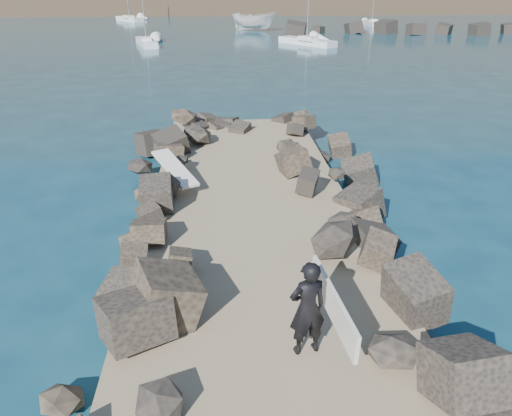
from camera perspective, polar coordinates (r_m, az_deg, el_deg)
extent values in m
plane|color=#0F384C|center=(14.09, -0.30, -3.83)|extent=(800.00, 800.00, 0.00)
cube|color=#8C7759|center=(12.21, 0.34, -7.09)|extent=(6.00, 26.00, 0.60)
cube|color=black|center=(12.68, -13.08, -5.46)|extent=(2.60, 22.00, 1.00)
cube|color=black|center=(13.05, 13.01, -4.52)|extent=(2.60, 22.00, 1.00)
cube|color=black|center=(76.52, 25.07, 18.07)|extent=(52.00, 4.00, 1.20)
cube|color=white|center=(16.44, -9.25, 4.15)|extent=(1.68, 2.41, 0.08)
imported|color=silver|center=(73.97, -0.30, 20.56)|extent=(6.76, 5.10, 2.46)
imported|color=black|center=(8.90, 5.90, -11.35)|extent=(0.76, 0.59, 1.85)
cube|color=beige|center=(8.95, 8.80, -10.88)|extent=(0.37, 2.29, 0.72)
cube|color=white|center=(58.24, 5.84, 18.31)|extent=(5.72, 7.07, 0.80)
cube|color=white|center=(57.47, 5.99, 18.72)|extent=(2.20, 2.41, 0.44)
cube|color=white|center=(84.08, 13.09, 19.82)|extent=(1.43, 5.79, 0.80)
cube|color=white|center=(83.38, 13.27, 20.11)|extent=(0.97, 1.64, 0.44)
cube|color=white|center=(58.57, -12.41, 17.93)|extent=(3.21, 6.99, 0.80)
cylinder|color=gray|center=(58.25, -12.80, 21.93)|extent=(0.12, 0.12, 7.52)
cube|color=white|center=(57.73, -12.56, 18.33)|extent=(1.55, 2.13, 0.44)
cube|color=white|center=(93.25, -14.26, 20.15)|extent=(5.53, 7.24, 0.80)
cube|color=white|center=(92.47, -14.37, 20.42)|extent=(2.17, 2.43, 0.44)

